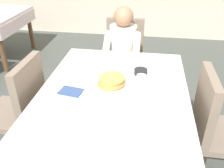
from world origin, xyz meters
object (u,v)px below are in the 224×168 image
chair_left_side (21,105)px  spoon_near_edge (97,108)px  syrup_pitcher (80,72)px  breakfast_stack (111,81)px  dining_table_main (113,101)px  plate_breakfast (111,86)px  cup_coffee (142,80)px  chair_diner (124,54)px  fork_left_of_plate (86,86)px  bowl_butter (141,72)px  diner_person (123,48)px  chair_right_side (215,123)px  knife_right_of_plate (136,89)px

chair_left_side → spoon_near_edge: size_ratio=6.20×
syrup_pitcher → breakfast_stack: bearing=-23.5°
dining_table_main → syrup_pitcher: size_ratio=19.05×
chair_left_side → plate_breakfast: size_ratio=3.32×
cup_coffee → chair_diner: bearing=103.2°
breakfast_stack → fork_left_of_plate: size_ratio=1.17×
chair_diner → cup_coffee: bearing=103.2°
dining_table_main → bowl_butter: bowl_butter is taller
dining_table_main → diner_person: (-0.04, 1.01, 0.02)m
chair_left_side → breakfast_stack: chair_left_side is taller
chair_diner → spoon_near_edge: 1.41m
chair_diner → bowl_butter: size_ratio=8.45×
chair_diner → chair_right_side: bearing=124.9°
chair_diner → fork_left_of_plate: 1.16m
breakfast_stack → spoon_near_edge: size_ratio=1.40×
plate_breakfast → knife_right_of_plate: 0.19m
bowl_butter → knife_right_of_plate: (-0.02, -0.25, -0.02)m
dining_table_main → knife_right_of_plate: 0.19m
syrup_pitcher → knife_right_of_plate: 0.49m
breakfast_stack → knife_right_of_plate: (0.19, -0.02, -0.05)m
chair_left_side → plate_breakfast: chair_left_side is taller
breakfast_stack → knife_right_of_plate: size_ratio=1.05×
chair_right_side → spoon_near_edge: 0.90m
dining_table_main → chair_diner: bearing=92.2°
dining_table_main → breakfast_stack: (-0.03, 0.06, 0.14)m
dining_table_main → syrup_pitcher: bearing=148.7°
chair_diner → diner_person: size_ratio=0.83×
chair_diner → spoon_near_edge: bearing=88.7°
chair_left_side → fork_left_of_plate: chair_left_side is taller
plate_breakfast → fork_left_of_plate: (-0.19, -0.02, -0.01)m
plate_breakfast → bowl_butter: size_ratio=2.55×
diner_person → chair_right_side: size_ratio=1.20×
syrup_pitcher → chair_left_side: bearing=-158.1°
chair_right_side → fork_left_of_plate: chair_right_side is taller
knife_right_of_plate → breakfast_stack: bearing=87.2°
chair_diner → knife_right_of_plate: bearing=100.5°
breakfast_stack → spoon_near_edge: bearing=-100.0°
cup_coffee → bowl_butter: (-0.01, 0.18, -0.02)m
chair_right_side → bowl_butter: bearing=-117.0°
chair_left_side → plate_breakfast: (0.74, 0.07, 0.22)m
plate_breakfast → spoon_near_edge: 0.30m
diner_person → syrup_pitcher: bearing=72.4°
bowl_butter → syrup_pitcher: syrup_pitcher is taller
knife_right_of_plate → spoon_near_edge: 0.36m
chair_right_side → chair_left_side: bearing=-90.0°
diner_person → chair_right_side: 1.31m
dining_table_main → chair_right_side: (0.77, 0.00, -0.12)m
diner_person → plate_breakfast: bearing=91.1°
spoon_near_edge → dining_table_main: bearing=58.9°
dining_table_main → diner_person: bearing=92.5°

